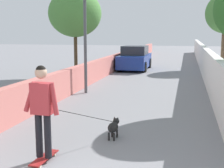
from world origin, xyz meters
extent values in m
plane|color=gray|center=(14.00, 0.00, 0.00)|extent=(80.00, 80.00, 0.00)
cube|color=#CC726B|center=(12.00, 2.71, 0.50)|extent=(48.00, 0.30, 1.01)
cube|color=white|center=(12.00, -2.71, 0.77)|extent=(48.00, 0.30, 1.53)
cylinder|color=brown|center=(19.00, -4.04, 1.43)|extent=(0.28, 0.28, 2.86)
cylinder|color=#473523|center=(13.00, 4.17, 1.27)|extent=(0.19, 0.19, 2.53)
ellipsoid|color=#4C843D|center=(13.00, 4.17, 3.38)|extent=(2.82, 2.82, 2.50)
cylinder|color=#4C4C51|center=(8.67, 2.16, 2.18)|extent=(0.12, 0.12, 4.36)
cube|color=maroon|center=(2.21, 0.82, 0.07)|extent=(0.81, 0.24, 0.02)
cylinder|color=beige|center=(2.49, 0.88, 0.03)|extent=(0.06, 0.03, 0.06)
cylinder|color=beige|center=(2.48, 0.74, 0.03)|extent=(0.06, 0.03, 0.06)
cylinder|color=beige|center=(1.93, 0.90, 0.03)|extent=(0.06, 0.03, 0.06)
cylinder|color=beige|center=(1.92, 0.76, 0.03)|extent=(0.06, 0.03, 0.06)
cylinder|color=black|center=(2.21, 0.91, 0.50)|extent=(0.14, 0.14, 0.83)
cylinder|color=black|center=(2.20, 0.73, 0.50)|extent=(0.14, 0.14, 0.83)
cube|color=#B23338|center=(2.21, 0.82, 1.20)|extent=(0.24, 0.39, 0.57)
cylinder|color=#B23338|center=(2.22, 1.06, 1.22)|extent=(0.10, 0.29, 0.58)
cylinder|color=#B23338|center=(2.19, 0.58, 1.20)|extent=(0.10, 0.18, 0.59)
sphere|color=tan|center=(2.21, 0.82, 1.67)|extent=(0.22, 0.22, 0.22)
sphere|color=black|center=(2.21, 0.82, 1.71)|extent=(0.19, 0.19, 0.19)
ellipsoid|color=black|center=(3.71, -0.14, 0.27)|extent=(0.40, 0.24, 0.22)
sphere|color=black|center=(3.96, -0.15, 0.34)|extent=(0.15, 0.15, 0.15)
cone|color=black|center=(3.97, -0.11, 0.42)|extent=(0.05, 0.05, 0.06)
cone|color=black|center=(3.96, -0.19, 0.42)|extent=(0.05, 0.05, 0.06)
cylinder|color=black|center=(3.84, -0.09, 0.09)|extent=(0.04, 0.04, 0.18)
cylinder|color=black|center=(3.83, -0.21, 0.09)|extent=(0.04, 0.04, 0.18)
cylinder|color=black|center=(3.59, -0.08, 0.09)|extent=(0.04, 0.04, 0.18)
cylinder|color=black|center=(3.58, -0.20, 0.09)|extent=(0.04, 0.04, 0.18)
cylinder|color=black|center=(3.46, -0.13, 0.35)|extent=(0.14, 0.04, 0.13)
cylinder|color=black|center=(2.96, 0.34, 0.73)|extent=(1.51, 0.97, 0.66)
cube|color=navy|center=(16.88, 1.56, 0.56)|extent=(3.90, 1.70, 0.80)
cube|color=#262B33|center=(16.88, 1.56, 1.24)|extent=(2.03, 1.50, 0.60)
cylinder|color=black|center=(18.09, 2.35, 0.32)|extent=(0.64, 0.22, 0.64)
cylinder|color=black|center=(18.09, 0.77, 0.32)|extent=(0.64, 0.22, 0.64)
cylinder|color=black|center=(15.67, 2.35, 0.32)|extent=(0.64, 0.22, 0.64)
cylinder|color=black|center=(15.67, 0.77, 0.32)|extent=(0.64, 0.22, 0.64)
camera|label=1|loc=(-2.76, -1.69, 2.38)|focal=49.25mm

